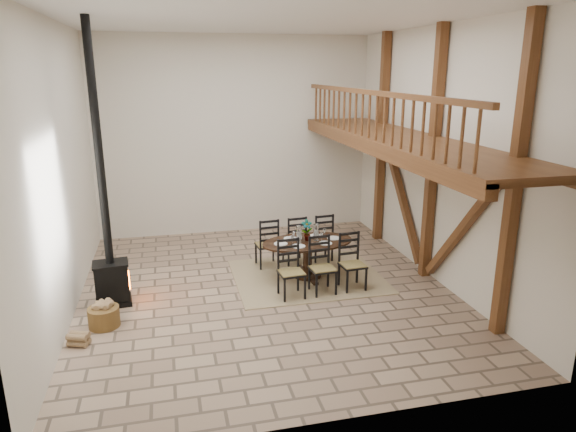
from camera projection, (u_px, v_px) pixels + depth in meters
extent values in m
plane|color=tan|center=(266.00, 290.00, 10.04)|extent=(8.00, 8.00, 0.00)
cube|color=silver|center=(235.00, 137.00, 13.08)|extent=(7.00, 0.02, 5.00)
cube|color=silver|center=(334.00, 227.00, 5.61)|extent=(7.00, 0.02, 5.00)
cube|color=silver|center=(59.00, 173.00, 8.56)|extent=(0.02, 8.00, 5.00)
cube|color=silver|center=(438.00, 157.00, 10.13)|extent=(0.02, 8.00, 5.00)
cube|color=white|center=(263.00, 18.00, 8.65)|extent=(7.00, 8.00, 0.02)
cube|color=brown|center=(515.00, 183.00, 7.76)|extent=(0.18, 0.18, 5.00)
cube|color=brown|center=(433.00, 157.00, 10.10)|extent=(0.18, 0.18, 5.00)
cube|color=brown|center=(382.00, 140.00, 12.44)|extent=(0.18, 0.18, 5.00)
cube|color=brown|center=(463.00, 228.00, 9.24)|extent=(0.14, 2.16, 2.54)
cube|color=brown|center=(402.00, 196.00, 11.57)|extent=(0.14, 2.16, 2.54)
cube|color=brown|center=(434.00, 142.00, 10.02)|extent=(0.20, 7.80, 0.20)
cube|color=brown|center=(402.00, 140.00, 9.85)|extent=(1.60, 7.80, 0.12)
cube|color=brown|center=(368.00, 146.00, 9.72)|extent=(0.18, 7.80, 0.22)
cube|color=brown|center=(370.00, 92.00, 9.45)|extent=(0.09, 7.60, 0.09)
cube|color=brown|center=(369.00, 115.00, 9.56)|extent=(0.06, 7.60, 0.86)
cube|color=tan|center=(307.00, 276.00, 10.68)|extent=(3.00, 2.50, 0.02)
ellipsoid|color=black|center=(308.00, 242.00, 10.47)|extent=(1.99, 1.31, 0.04)
cylinder|color=black|center=(307.00, 260.00, 10.58)|extent=(0.19, 0.19, 0.70)
cylinder|color=black|center=(307.00, 274.00, 10.66)|extent=(0.59, 0.59, 0.06)
cube|color=olive|center=(292.00, 273.00, 9.59)|extent=(0.50, 0.48, 0.04)
cube|color=black|center=(291.00, 285.00, 9.66)|extent=(0.47, 0.47, 0.48)
cube|color=black|center=(288.00, 254.00, 9.69)|extent=(0.40, 0.07, 0.63)
cube|color=olive|center=(323.00, 269.00, 9.78)|extent=(0.50, 0.48, 0.04)
cube|color=black|center=(322.00, 281.00, 9.85)|extent=(0.47, 0.47, 0.48)
cube|color=black|center=(319.00, 251.00, 9.88)|extent=(0.40, 0.07, 0.63)
cube|color=olive|center=(353.00, 265.00, 9.96)|extent=(0.50, 0.48, 0.04)
cube|color=black|center=(352.00, 277.00, 10.04)|extent=(0.47, 0.47, 0.48)
cube|color=black|center=(349.00, 247.00, 10.06)|extent=(0.40, 0.07, 0.63)
cube|color=olive|center=(267.00, 245.00, 11.12)|extent=(0.50, 0.48, 0.04)
cube|color=black|center=(267.00, 256.00, 11.19)|extent=(0.47, 0.47, 0.48)
cube|color=black|center=(269.00, 234.00, 10.85)|extent=(0.40, 0.07, 0.63)
cube|color=olive|center=(294.00, 242.00, 11.30)|extent=(0.50, 0.48, 0.04)
cube|color=black|center=(294.00, 253.00, 11.38)|extent=(0.47, 0.47, 0.48)
cube|color=black|center=(297.00, 232.00, 11.04)|extent=(0.40, 0.07, 0.63)
cube|color=olive|center=(321.00, 239.00, 11.49)|extent=(0.50, 0.48, 0.04)
cube|color=black|center=(321.00, 250.00, 11.57)|extent=(0.47, 0.47, 0.48)
cube|color=black|center=(324.00, 229.00, 11.23)|extent=(0.40, 0.07, 0.63)
cube|color=white|center=(308.00, 241.00, 10.46)|extent=(1.52, 0.85, 0.01)
cube|color=white|center=(308.00, 237.00, 10.44)|extent=(0.96, 0.39, 0.18)
cylinder|color=white|center=(299.00, 234.00, 10.36)|extent=(0.12, 0.12, 0.34)
cylinder|color=white|center=(316.00, 232.00, 10.47)|extent=(0.12, 0.12, 0.34)
cylinder|color=white|center=(299.00, 238.00, 10.38)|extent=(0.06, 0.06, 0.16)
cylinder|color=white|center=(316.00, 236.00, 10.50)|extent=(0.06, 0.06, 0.16)
imported|color=#4C723F|center=(307.00, 230.00, 10.45)|extent=(0.24, 0.18, 0.44)
cube|color=black|center=(114.00, 301.00, 9.44)|extent=(0.67, 0.54, 0.10)
cube|color=black|center=(112.00, 282.00, 9.33)|extent=(0.62, 0.49, 0.68)
cube|color=#FF590C|center=(129.00, 280.00, 9.43)|extent=(0.05, 0.27, 0.27)
cube|color=black|center=(110.00, 264.00, 9.23)|extent=(0.66, 0.53, 0.04)
cylinder|color=black|center=(98.00, 147.00, 8.65)|extent=(0.14, 0.14, 4.19)
cylinder|color=brown|center=(104.00, 317.00, 8.59)|extent=(0.51, 0.51, 0.34)
cube|color=#9D7757|center=(103.00, 306.00, 8.53)|extent=(0.28, 0.28, 0.10)
cube|color=#9D7757|center=(79.00, 339.00, 8.00)|extent=(0.37, 0.31, 0.21)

